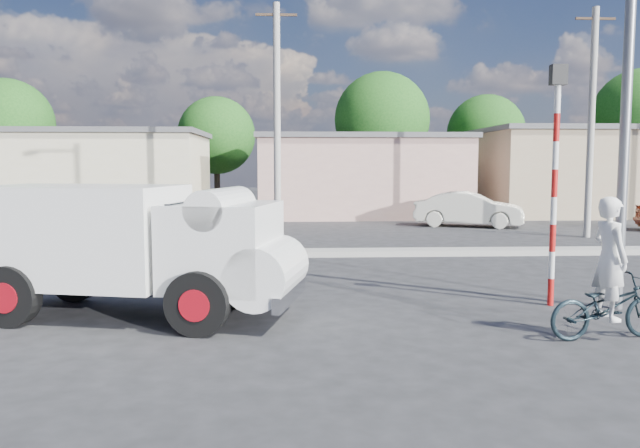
{
  "coord_description": "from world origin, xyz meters",
  "views": [
    {
      "loc": [
        -1.61,
        -9.57,
        2.59
      ],
      "look_at": [
        -0.94,
        3.88,
        1.3
      ],
      "focal_mm": 35.0,
      "sensor_mm": 36.0,
      "label": 1
    }
  ],
  "objects_px": {
    "bicycle": "(607,307)",
    "streetlight": "(621,27)",
    "car_cream": "(469,209)",
    "cyclist": "(609,278)",
    "traffic_pole": "(555,164)",
    "truck": "(139,245)"
  },
  "relations": [
    {
      "from": "bicycle",
      "to": "streetlight",
      "type": "bearing_deg",
      "value": -36.14
    },
    {
      "from": "car_cream",
      "to": "streetlight",
      "type": "bearing_deg",
      "value": -166.0
    },
    {
      "from": "cyclist",
      "to": "streetlight",
      "type": "height_order",
      "value": "streetlight"
    },
    {
      "from": "traffic_pole",
      "to": "cyclist",
      "type": "bearing_deg",
      "value": -92.36
    },
    {
      "from": "bicycle",
      "to": "traffic_pole",
      "type": "height_order",
      "value": "traffic_pole"
    },
    {
      "from": "truck",
      "to": "cyclist",
      "type": "height_order",
      "value": "truck"
    },
    {
      "from": "car_cream",
      "to": "traffic_pole",
      "type": "bearing_deg",
      "value": -169.77
    },
    {
      "from": "cyclist",
      "to": "car_cream",
      "type": "xyz_separation_m",
      "value": [
        2.77,
        16.66,
        -0.18
      ]
    },
    {
      "from": "cyclist",
      "to": "traffic_pole",
      "type": "height_order",
      "value": "traffic_pole"
    },
    {
      "from": "bicycle",
      "to": "car_cream",
      "type": "height_order",
      "value": "car_cream"
    },
    {
      "from": "truck",
      "to": "car_cream",
      "type": "xyz_separation_m",
      "value": [
        10.03,
        14.96,
        -0.51
      ]
    },
    {
      "from": "traffic_pole",
      "to": "car_cream",
      "type": "bearing_deg",
      "value": 79.5
    },
    {
      "from": "bicycle",
      "to": "streetlight",
      "type": "relative_size",
      "value": 0.21
    },
    {
      "from": "car_cream",
      "to": "streetlight",
      "type": "distance_m",
      "value": 15.45
    },
    {
      "from": "traffic_pole",
      "to": "streetlight",
      "type": "height_order",
      "value": "streetlight"
    },
    {
      "from": "truck",
      "to": "traffic_pole",
      "type": "distance_m",
      "value": 7.49
    },
    {
      "from": "truck",
      "to": "bicycle",
      "type": "distance_m",
      "value": 7.49
    },
    {
      "from": "cyclist",
      "to": "car_cream",
      "type": "bearing_deg",
      "value": -17.26
    },
    {
      "from": "bicycle",
      "to": "traffic_pole",
      "type": "distance_m",
      "value": 3.06
    },
    {
      "from": "car_cream",
      "to": "traffic_pole",
      "type": "relative_size",
      "value": 1.01
    },
    {
      "from": "truck",
      "to": "cyclist",
      "type": "relative_size",
      "value": 3.12
    },
    {
      "from": "car_cream",
      "to": "traffic_pole",
      "type": "height_order",
      "value": "traffic_pole"
    }
  ]
}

